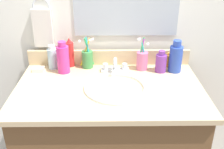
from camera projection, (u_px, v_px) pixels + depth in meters
name	position (u px, v px, depth m)	size (l,w,h in m)	color
vanity_cabinet	(110.00, 147.00, 1.56)	(0.92, 0.54, 0.75)	brown
countertop	(110.00, 89.00, 1.39)	(0.96, 0.59, 0.03)	#D1B284
backsplash	(110.00, 57.00, 1.61)	(0.96, 0.02, 0.09)	#D1B284
back_wall	(110.00, 78.00, 1.75)	(2.06, 0.04, 1.30)	white
towel_ring	(42.00, 6.00, 1.51)	(0.10, 0.10, 0.01)	silver
hand_towel	(44.00, 28.00, 1.55)	(0.11, 0.04, 0.22)	silver
sink_basin	(117.00, 93.00, 1.38)	(0.33, 0.33, 0.11)	white
faucet	(116.00, 67.00, 1.53)	(0.16, 0.10, 0.08)	silver
bottle_spray_red	(71.00, 53.00, 1.58)	(0.05, 0.05, 0.18)	red
bottle_cream_purple	(162.00, 63.00, 1.52)	(0.06, 0.06, 0.13)	#7A3899
bottle_gel_clear	(53.00, 58.00, 1.56)	(0.06, 0.06, 0.14)	silver
bottle_oil_amber	(170.00, 60.00, 1.59)	(0.05, 0.05, 0.08)	gold
bottle_shampoo_blue	(176.00, 58.00, 1.51)	(0.07, 0.07, 0.18)	#2D4CB2
bottle_soap_pink	(64.00, 59.00, 1.50)	(0.07, 0.07, 0.18)	#D8338C
cup_green	(88.00, 59.00, 1.57)	(0.09, 0.06, 0.19)	#3F8C47
cup_pink	(143.00, 60.00, 1.54)	(0.07, 0.07, 0.19)	#D16693
soap_bar	(39.00, 69.00, 1.54)	(0.06, 0.04, 0.02)	white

